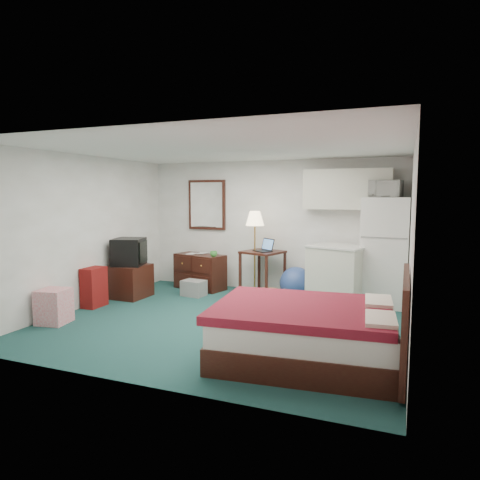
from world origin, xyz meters
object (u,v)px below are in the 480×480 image
at_px(dresser, 200,272).
at_px(floor_lamp, 255,253).
at_px(desk, 263,273).
at_px(tv_stand, 130,281).
at_px(fridge, 386,252).
at_px(suitcase, 94,287).
at_px(kitchen_counter, 338,275).
at_px(bed, 306,334).

relative_size(dresser, floor_lamp, 0.65).
bearing_deg(dresser, desk, 12.87).
height_order(dresser, desk, desk).
xyz_separation_m(dresser, tv_stand, (-0.87, -1.08, -0.05)).
distance_m(floor_lamp, fridge, 2.29).
xyz_separation_m(desk, suitcase, (-2.35, -1.81, -0.08)).
xyz_separation_m(dresser, fridge, (3.46, 0.05, 0.56)).
height_order(kitchen_counter, fridge, fridge).
bearing_deg(tv_stand, desk, 26.47).
bearing_deg(floor_lamp, bed, -60.33).
xyz_separation_m(kitchen_counter, bed, (0.06, -2.70, -0.17)).
xyz_separation_m(fridge, suitcase, (-4.48, -1.90, -0.58)).
height_order(desk, kitchen_counter, kitchen_counter).
xyz_separation_m(floor_lamp, desk, (0.14, 0.03, -0.37)).
xyz_separation_m(desk, tv_stand, (-2.18, -1.03, -0.12)).
bearing_deg(kitchen_counter, bed, -71.03).
distance_m(dresser, suitcase, 2.12).
bearing_deg(floor_lamp, tv_stand, -153.93).
distance_m(desk, bed, 3.17).
relative_size(kitchen_counter, bed, 0.50).
height_order(kitchen_counter, tv_stand, kitchen_counter).
bearing_deg(suitcase, bed, -15.72).
height_order(floor_lamp, bed, floor_lamp).
relative_size(desk, kitchen_counter, 0.85).
bearing_deg(floor_lamp, fridge, 3.30).
relative_size(kitchen_counter, suitcase, 1.48).
bearing_deg(bed, kitchen_counter, 86.07).
bearing_deg(fridge, floor_lamp, -173.68).
height_order(bed, suitcase, suitcase).
height_order(tv_stand, suitcase, suitcase).
relative_size(desk, tv_stand, 1.28).
bearing_deg(bed, floor_lamp, 114.54).
distance_m(desk, suitcase, 2.96).
xyz_separation_m(dresser, kitchen_counter, (2.70, -0.17, 0.14)).
bearing_deg(tv_stand, kitchen_counter, 15.47).
distance_m(fridge, suitcase, 4.91).
distance_m(floor_lamp, kitchen_counter, 1.56).
xyz_separation_m(desk, bed, (1.44, -2.82, -0.10)).
xyz_separation_m(dresser, suitcase, (-1.03, -1.86, -0.02)).
distance_m(fridge, tv_stand, 4.51).
relative_size(desk, bed, 0.42).
xyz_separation_m(kitchen_counter, suitcase, (-3.73, -1.69, -0.16)).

